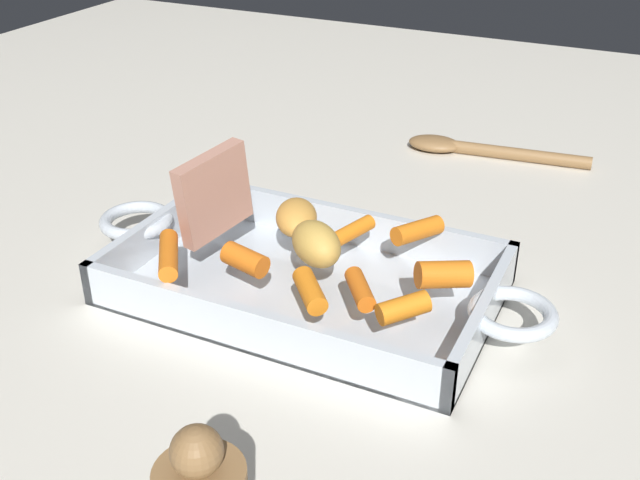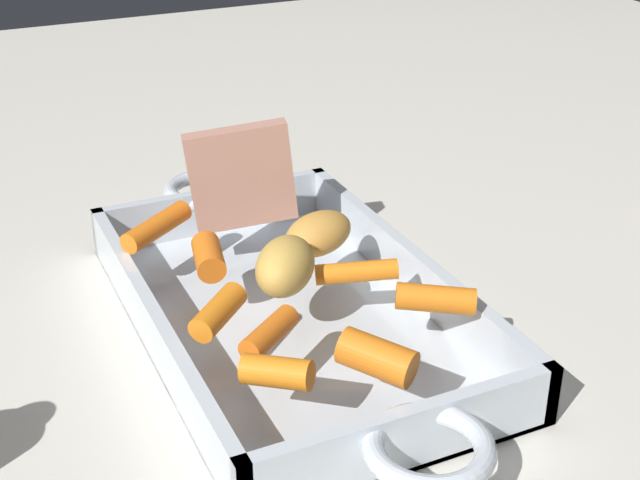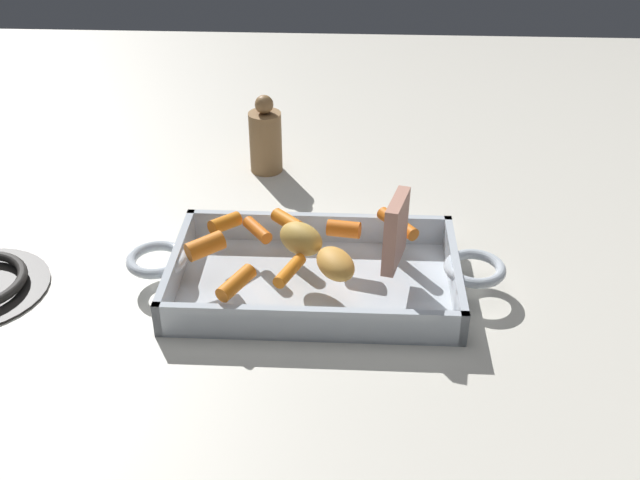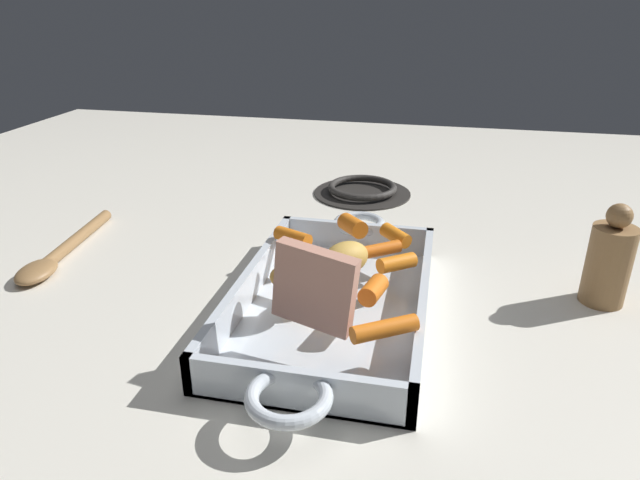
% 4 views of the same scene
% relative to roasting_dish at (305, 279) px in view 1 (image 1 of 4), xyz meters
% --- Properties ---
extents(ground_plane, '(2.02, 2.02, 0.00)m').
position_rel_roasting_dish_xyz_m(ground_plane, '(0.00, 0.00, -0.01)').
color(ground_plane, silver).
extents(roasting_dish, '(0.46, 0.21, 0.04)m').
position_rel_roasting_dish_xyz_m(roasting_dish, '(0.00, 0.00, 0.00)').
color(roasting_dish, silver).
rests_on(roasting_dish, ground_plane).
extents(roast_slice_outer, '(0.04, 0.09, 0.09)m').
position_rel_roasting_dish_xyz_m(roast_slice_outer, '(-0.10, 0.00, 0.07)').
color(roast_slice_outer, tan).
rests_on(roast_slice_outer, roasting_dish).
extents(baby_carrot_southwest, '(0.04, 0.06, 0.02)m').
position_rel_roasting_dish_xyz_m(baby_carrot_southwest, '(0.08, 0.07, 0.04)').
color(baby_carrot_southwest, orange).
rests_on(baby_carrot_southwest, roasting_dish).
extents(baby_carrot_center_right, '(0.04, 0.05, 0.02)m').
position_rel_roasting_dish_xyz_m(baby_carrot_center_right, '(0.07, -0.05, 0.04)').
color(baby_carrot_center_right, orange).
rests_on(baby_carrot_center_right, roasting_dish).
extents(baby_carrot_center_left, '(0.03, 0.06, 0.02)m').
position_rel_roasting_dish_xyz_m(baby_carrot_center_left, '(0.03, 0.04, 0.04)').
color(baby_carrot_center_left, orange).
rests_on(baby_carrot_center_left, roasting_dish).
extents(baby_carrot_northwest, '(0.05, 0.03, 0.02)m').
position_rel_roasting_dish_xyz_m(baby_carrot_northwest, '(-0.03, -0.05, 0.04)').
color(baby_carrot_northwest, orange).
rests_on(baby_carrot_northwest, roasting_dish).
extents(baby_carrot_southeast, '(0.04, 0.04, 0.02)m').
position_rel_roasting_dish_xyz_m(baby_carrot_southeast, '(0.12, -0.06, 0.04)').
color(baby_carrot_southeast, orange).
rests_on(baby_carrot_southeast, roasting_dish).
extents(baby_carrot_long, '(0.05, 0.06, 0.02)m').
position_rel_roasting_dish_xyz_m(baby_carrot_long, '(-0.10, -0.07, 0.04)').
color(baby_carrot_long, orange).
rests_on(baby_carrot_long, roasting_dish).
extents(baby_carrot_short, '(0.05, 0.05, 0.02)m').
position_rel_roasting_dish_xyz_m(baby_carrot_short, '(0.04, -0.07, 0.04)').
color(baby_carrot_short, orange).
rests_on(baby_carrot_short, roasting_dish).
extents(baby_carrot_northeast, '(0.05, 0.05, 0.03)m').
position_rel_roasting_dish_xyz_m(baby_carrot_northeast, '(0.13, 0.00, 0.04)').
color(baby_carrot_northeast, orange).
rests_on(baby_carrot_northeast, roasting_dish).
extents(potato_corner, '(0.07, 0.07, 0.04)m').
position_rel_roasting_dish_xyz_m(potato_corner, '(0.02, -0.01, 0.05)').
color(potato_corner, gold).
rests_on(potato_corner, roasting_dish).
extents(potato_near_roast, '(0.06, 0.07, 0.03)m').
position_rel_roasting_dish_xyz_m(potato_near_roast, '(-0.03, 0.03, 0.04)').
color(potato_near_roast, gold).
rests_on(potato_near_roast, roasting_dish).
extents(serving_spoon, '(0.24, 0.06, 0.02)m').
position_rel_roasting_dish_xyz_m(serving_spoon, '(0.05, 0.40, -0.01)').
color(serving_spoon, olive).
rests_on(serving_spoon, ground_plane).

